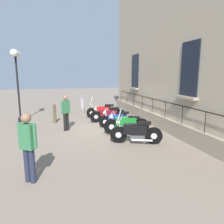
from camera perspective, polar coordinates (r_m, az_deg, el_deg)
ground_plane at (r=10.19m, az=-0.80°, el=-4.47°), size 60.00×60.00×0.00m
building_facade at (r=10.98m, az=13.92°, el=17.33°), size 0.82×12.40×8.19m
motorcycle_red at (r=12.48m, az=-2.47°, el=0.31°), size 2.09×0.85×1.37m
motorcycle_maroon at (r=11.41m, az=-0.99°, el=-0.68°), size 2.13×0.64×0.96m
motorcycle_blue at (r=10.17m, az=1.61°, el=-2.26°), size 1.86×0.75×0.96m
motorcycle_green at (r=9.09m, az=4.10°, el=-3.40°), size 2.04×0.80×0.99m
motorcycle_black at (r=7.88m, az=6.63°, el=-5.55°), size 1.91×0.95×1.32m
lamppost at (r=12.35m, az=-25.46°, el=11.82°), size 0.38×1.08×3.95m
crowd_barrier at (r=14.60m, az=-8.43°, el=2.27°), size 0.21×2.25×1.05m
bollard at (r=11.53m, az=-15.91°, el=-0.37°), size 0.17×0.17×1.06m
pedestrian_standing at (r=5.32m, az=-22.65°, el=-8.28°), size 0.45×0.39×1.75m
pedestrian_walking at (r=9.75m, az=-12.95°, el=0.35°), size 0.42×0.40×1.69m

